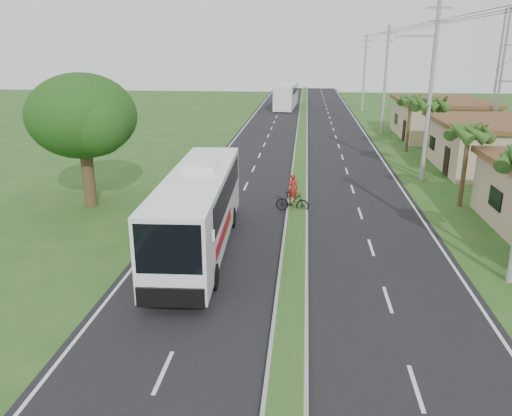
{
  "coord_description": "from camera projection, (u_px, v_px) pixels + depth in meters",
  "views": [
    {
      "loc": [
        0.3,
        -16.71,
        8.79
      ],
      "look_at": [
        -1.82,
        4.89,
        1.8
      ],
      "focal_mm": 35.0,
      "sensor_mm": 36.0,
      "label": 1
    }
  ],
  "objects": [
    {
      "name": "shade_tree",
      "position": [
        81.0,
        119.0,
        27.63
      ],
      "size": [
        6.3,
        6.0,
        7.54
      ],
      "color": "#473321",
      "rests_on": "ground"
    },
    {
      "name": "palm_verge_b",
      "position": [
        469.0,
        131.0,
        27.71
      ],
      "size": [
        2.4,
        2.4,
        5.05
      ],
      "color": "#473321",
      "rests_on": "ground"
    },
    {
      "name": "ground",
      "position": [
        292.0,
        295.0,
        18.56
      ],
      "size": [
        180.0,
        180.0,
        0.0
      ],
      "primitive_type": "plane",
      "color": "#25511D",
      "rests_on": "ground"
    },
    {
      "name": "lane_edge_right",
      "position": [
        390.0,
        172.0,
        36.88
      ],
      "size": [
        0.12,
        160.0,
        0.01
      ],
      "primitive_type": "cube",
      "color": "silver",
      "rests_on": "ground"
    },
    {
      "name": "utility_pole_c",
      "position": [
        385.0,
        79.0,
        52.02
      ],
      "size": [
        1.6,
        0.28,
        11.0
      ],
      "color": "gray",
      "rests_on": "ground"
    },
    {
      "name": "coach_bus_far",
      "position": [
        286.0,
        95.0,
        75.24
      ],
      "size": [
        3.28,
        12.32,
        3.55
      ],
      "rotation": [
        0.0,
        0.0,
        -0.05
      ],
      "color": "white",
      "rests_on": "ground"
    },
    {
      "name": "utility_pole_b",
      "position": [
        430.0,
        88.0,
        32.9
      ],
      "size": [
        3.2,
        0.28,
        12.0
      ],
      "color": "gray",
      "rests_on": "ground"
    },
    {
      "name": "utility_pole_d",
      "position": [
        364.0,
        72.0,
        71.04
      ],
      "size": [
        1.6,
        0.28,
        10.5
      ],
      "color": "gray",
      "rests_on": "ground"
    },
    {
      "name": "lane_edge_left",
      "position": [
        212.0,
        168.0,
        38.12
      ],
      "size": [
        0.12,
        160.0,
        0.01
      ],
      "primitive_type": "cube",
      "color": "silver",
      "rests_on": "ground"
    },
    {
      "name": "shop_mid",
      "position": [
        487.0,
        144.0,
        37.52
      ],
      "size": [
        7.6,
        10.6,
        3.67
      ],
      "color": "tan",
      "rests_on": "ground"
    },
    {
      "name": "motorcyclist",
      "position": [
        292.0,
        199.0,
        27.84
      ],
      "size": [
        1.93,
        0.79,
        2.16
      ],
      "rotation": [
        0.0,
        0.0,
        -0.14
      ],
      "color": "black",
      "rests_on": "ground"
    },
    {
      "name": "shop_far",
      "position": [
        440.0,
        118.0,
        50.76
      ],
      "size": [
        8.6,
        11.6,
        3.82
      ],
      "color": "tan",
      "rests_on": "ground"
    },
    {
      "name": "road_asphalt",
      "position": [
        300.0,
        170.0,
        37.5
      ],
      "size": [
        14.0,
        160.0,
        0.02
      ],
      "primitive_type": "cube",
      "color": "black",
      "rests_on": "ground"
    },
    {
      "name": "palm_verge_d",
      "position": [
        411.0,
        99.0,
        42.82
      ],
      "size": [
        2.4,
        2.4,
        5.25
      ],
      "color": "#473321",
      "rests_on": "ground"
    },
    {
      "name": "palm_verge_c",
      "position": [
        430.0,
        104.0,
        34.16
      ],
      "size": [
        2.4,
        2.4,
        5.85
      ],
      "color": "#473321",
      "rests_on": "ground"
    },
    {
      "name": "median_strip",
      "position": [
        300.0,
        169.0,
        37.47
      ],
      "size": [
        1.2,
        160.0,
        0.18
      ],
      "color": "gray",
      "rests_on": "ground"
    },
    {
      "name": "coach_bus_main",
      "position": [
        199.0,
        205.0,
        22.1
      ],
      "size": [
        2.99,
        12.04,
        3.86
      ],
      "rotation": [
        0.0,
        0.0,
        0.04
      ],
      "color": "white",
      "rests_on": "ground"
    }
  ]
}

